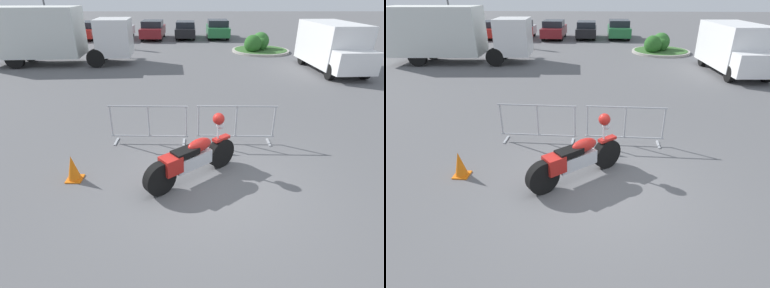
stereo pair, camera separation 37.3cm
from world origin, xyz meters
The scene contains 15 objects.
ground_plane centered at (0.00, 0.00, 0.00)m, with size 120.00×120.00×0.00m, color #5B5B5E.
motorcycle centered at (-0.46, 0.24, 0.52)m, with size 1.98×1.69×1.36m.
crowd_barrier_near centered at (-1.62, 2.00, 0.55)m, with size 2.10×0.48×1.07m.
crowd_barrier_far centered at (0.70, 2.00, 0.55)m, with size 2.10×0.48×1.07m.
box_truck centered at (-8.15, 11.81, 1.64)m, with size 7.83×2.72×2.98m.
delivery_van centered at (6.65, 10.40, 1.24)m, with size 2.26×5.11×2.31m.
parked_car_yellow centered at (-12.09, 22.39, 0.75)m, with size 1.78×4.35×1.47m.
parked_car_red centered at (-9.32, 21.76, 0.71)m, with size 1.68×4.12×1.40m.
parked_car_silver centered at (-6.56, 21.75, 0.72)m, with size 1.72×4.21×1.43m.
parked_car_maroon centered at (-3.79, 21.74, 0.75)m, with size 1.79×4.38×1.49m.
parked_car_black centered at (-1.02, 22.05, 0.70)m, with size 1.67×4.10×1.39m.
parked_car_green centered at (1.74, 22.27, 0.76)m, with size 1.81×4.43×1.50m.
pedestrian centered at (-4.72, 16.47, 0.92)m, with size 0.39×0.39×1.69m.
planter_island centered at (4.03, 15.64, 0.40)m, with size 3.80×3.80×1.22m.
traffic_cone centered at (-3.05, 0.19, 0.29)m, with size 0.34×0.34×0.59m.
Camera 1 is at (-0.47, -5.33, 3.72)m, focal length 28.00 mm.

